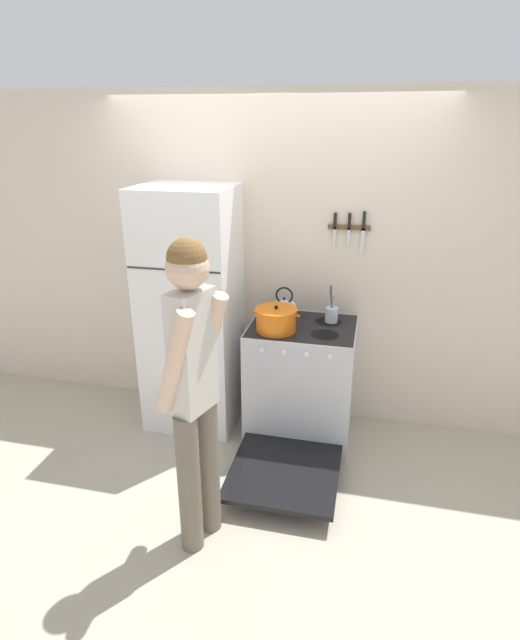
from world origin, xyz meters
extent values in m
plane|color=#B2A893|center=(0.00, 0.00, 0.00)|extent=(14.00, 14.00, 0.00)
cube|color=beige|center=(0.00, 0.03, 1.27)|extent=(10.00, 0.06, 2.55)
cube|color=white|center=(-0.57, -0.30, 0.95)|extent=(0.70, 0.60, 1.90)
cube|color=#2D2D2D|center=(-0.57, -0.60, 1.37)|extent=(0.68, 0.01, 0.01)
cylinder|color=#B2B5BA|center=(-0.36, -0.62, 0.83)|extent=(0.02, 0.02, 0.61)
cube|color=silver|center=(0.30, -0.31, 0.46)|extent=(0.79, 0.63, 0.91)
cube|color=black|center=(0.30, -0.31, 0.90)|extent=(0.77, 0.62, 0.02)
cube|color=black|center=(0.30, -0.60, 0.45)|extent=(0.69, 0.05, 0.69)
cylinder|color=black|center=(0.12, -0.44, 0.91)|extent=(0.20, 0.20, 0.01)
cylinder|color=black|center=(0.48, -0.44, 0.91)|extent=(0.20, 0.20, 0.01)
cylinder|color=black|center=(0.12, -0.19, 0.91)|extent=(0.20, 0.20, 0.01)
cylinder|color=black|center=(0.48, -0.19, 0.91)|extent=(0.20, 0.20, 0.01)
cylinder|color=silver|center=(0.06, -0.64, 0.84)|extent=(0.04, 0.02, 0.04)
cylinder|color=silver|center=(0.22, -0.64, 0.84)|extent=(0.04, 0.02, 0.04)
cylinder|color=silver|center=(0.38, -0.64, 0.84)|extent=(0.04, 0.02, 0.04)
cylinder|color=silver|center=(0.54, -0.64, 0.84)|extent=(0.04, 0.02, 0.04)
cube|color=black|center=(0.30, -0.99, 0.12)|extent=(0.73, 0.73, 0.04)
cube|color=#99999E|center=(0.30, -0.39, 0.41)|extent=(0.65, 0.35, 0.01)
cylinder|color=orange|center=(0.12, -0.44, 0.99)|extent=(0.29, 0.29, 0.15)
cylinder|color=orange|center=(0.12, -0.44, 1.07)|extent=(0.30, 0.30, 0.02)
sphere|color=black|center=(0.12, -0.44, 1.09)|extent=(0.03, 0.03, 0.03)
cylinder|color=orange|center=(-0.03, -0.44, 1.04)|extent=(0.03, 0.02, 0.02)
cylinder|color=orange|center=(0.28, -0.44, 1.04)|extent=(0.03, 0.02, 0.02)
cylinder|color=silver|center=(0.13, -0.19, 0.97)|extent=(0.17, 0.17, 0.12)
cone|color=silver|center=(0.13, -0.19, 1.04)|extent=(0.16, 0.16, 0.03)
sphere|color=black|center=(0.13, -0.19, 1.07)|extent=(0.02, 0.02, 0.02)
cone|color=silver|center=(0.22, -0.19, 0.98)|extent=(0.10, 0.03, 0.08)
torus|color=black|center=(0.13, -0.19, 1.10)|extent=(0.14, 0.01, 0.14)
cylinder|color=silver|center=(0.50, -0.18, 0.97)|extent=(0.10, 0.10, 0.11)
cylinder|color=#9E7547|center=(0.50, -0.16, 1.02)|extent=(0.02, 0.03, 0.17)
cylinder|color=#232326|center=(0.49, -0.17, 1.06)|extent=(0.03, 0.04, 0.26)
cylinder|color=#B2B5BA|center=(0.50, -0.17, 1.04)|extent=(0.05, 0.01, 0.20)
cylinder|color=#4C4C51|center=(0.49, -0.18, 1.05)|extent=(0.04, 0.02, 0.23)
cylinder|color=#6B6051|center=(-0.13, -1.61, 0.44)|extent=(0.13, 0.13, 0.89)
cylinder|color=#6B6051|center=(-0.08, -1.45, 0.44)|extent=(0.13, 0.13, 0.89)
cube|color=beige|center=(-0.10, -1.53, 1.22)|extent=(0.21, 0.28, 0.67)
cylinder|color=beige|center=(-0.15, -1.66, 1.22)|extent=(0.28, 0.17, 0.59)
cylinder|color=beige|center=(-0.06, -1.40, 1.22)|extent=(0.28, 0.17, 0.59)
sphere|color=beige|center=(-0.10, -1.53, 1.67)|extent=(0.21, 0.21, 0.21)
sphere|color=brown|center=(-0.10, -1.53, 1.71)|extent=(0.20, 0.20, 0.20)
cube|color=brown|center=(0.58, -0.01, 1.60)|extent=(0.31, 0.02, 0.03)
cube|color=silver|center=(0.47, -0.02, 1.52)|extent=(0.02, 0.00, 0.15)
cube|color=black|center=(0.47, -0.02, 1.65)|extent=(0.02, 0.02, 0.10)
cube|color=silver|center=(0.58, -0.02, 1.52)|extent=(0.02, 0.00, 0.14)
cube|color=black|center=(0.58, -0.02, 1.65)|extent=(0.02, 0.02, 0.11)
cube|color=silver|center=(0.68, -0.02, 1.51)|extent=(0.03, 0.00, 0.18)
cube|color=black|center=(0.68, -0.02, 1.66)|extent=(0.02, 0.02, 0.12)
camera|label=1|loc=(0.75, -3.70, 2.32)|focal=28.00mm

